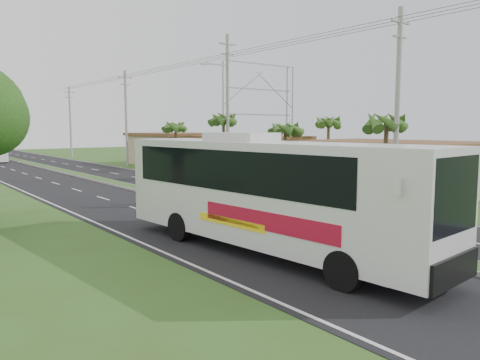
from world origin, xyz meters
TOP-DOWN VIEW (x-y plane):
  - ground at (0.00, 0.00)m, footprint 180.00×180.00m
  - road_asphalt at (0.00, 20.00)m, footprint 14.00×160.00m
  - median_strip at (0.00, 20.00)m, footprint 1.20×160.00m
  - lane_edge_left at (-6.70, 20.00)m, footprint 0.12×160.00m
  - lane_edge_right at (6.70, 20.00)m, footprint 0.12×160.00m
  - shop_near at (14.00, 6.00)m, footprint 8.60×12.60m
  - shop_mid at (14.00, 22.00)m, footprint 7.60×10.60m
  - shop_far at (14.00, 36.00)m, footprint 8.60×11.60m
  - palm_verge_a at (9.00, 3.00)m, footprint 2.40×2.40m
  - palm_verge_b at (9.40, 12.00)m, footprint 2.40×2.40m
  - palm_verge_c at (8.80, 19.00)m, footprint 2.40×2.40m
  - palm_verge_d at (9.30, 28.00)m, footprint 2.40×2.40m
  - palm_behind_shop at (17.50, 15.00)m, footprint 2.40×2.40m
  - utility_pole_a at (8.50, 2.00)m, footprint 1.60×0.28m
  - utility_pole_b at (8.47, 18.00)m, footprint 3.20×0.28m
  - utility_pole_c at (8.50, 38.00)m, footprint 1.60×0.28m
  - utility_pole_d at (8.50, 58.00)m, footprint 1.60×0.28m
  - billboard_lattice at (22.00, 30.00)m, footprint 10.18×1.18m
  - coach_bus_main at (-3.81, -1.02)m, footprint 3.86×13.42m
  - motorcyclist at (-1.13, 10.11)m, footprint 2.01×0.63m

SIDE VIEW (x-z plane):
  - ground at x=0.00m, z-range 0.00..0.00m
  - lane_edge_left at x=-6.70m, z-range 0.00..0.00m
  - lane_edge_right at x=6.70m, z-range 0.00..0.00m
  - road_asphalt at x=0.00m, z-range 0.00..0.02m
  - median_strip at x=0.00m, z-range 0.01..0.20m
  - motorcyclist at x=-1.13m, z-range -0.34..1.98m
  - shop_near at x=14.00m, z-range 0.02..3.54m
  - shop_mid at x=14.00m, z-range 0.02..3.69m
  - shop_far at x=14.00m, z-range 0.02..3.84m
  - coach_bus_main at x=-3.81m, z-range 0.21..4.49m
  - palm_verge_b at x=9.40m, z-range 1.83..6.88m
  - palm_verge_d at x=9.30m, z-range 1.92..7.17m
  - palm_verge_a at x=9.00m, z-range 2.02..7.47m
  - palm_behind_shop at x=17.50m, z-range 2.11..7.76m
  - palm_verge_c at x=8.80m, z-range 2.20..8.05m
  - utility_pole_d at x=8.50m, z-range 0.17..10.67m
  - utility_pole_a at x=8.50m, z-range 0.17..11.17m
  - utility_pole_c at x=8.50m, z-range 0.17..11.17m
  - utility_pole_b at x=8.47m, z-range 0.26..12.26m
  - billboard_lattice at x=22.00m, z-range 0.79..12.86m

